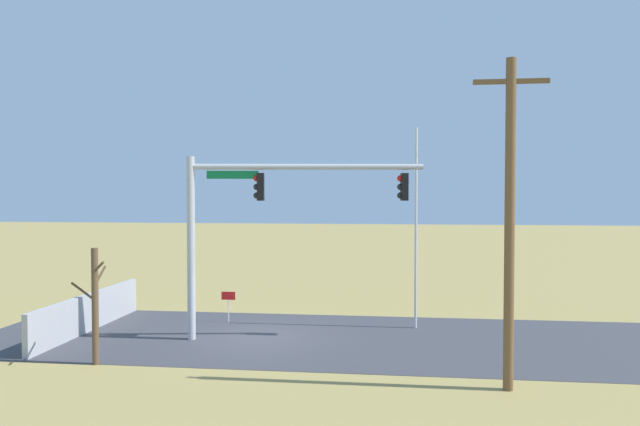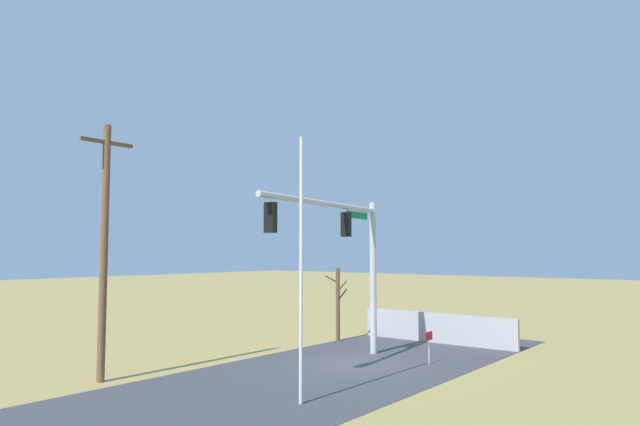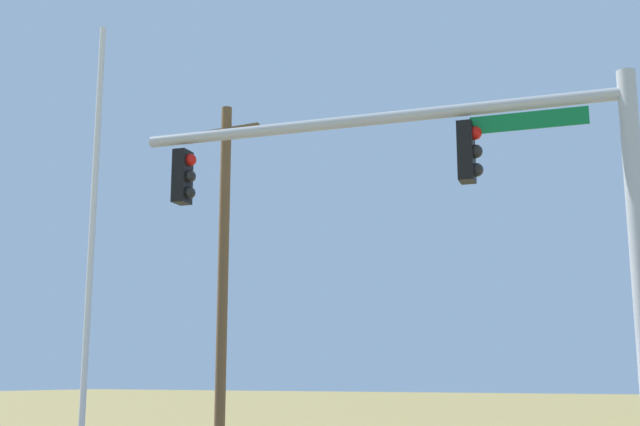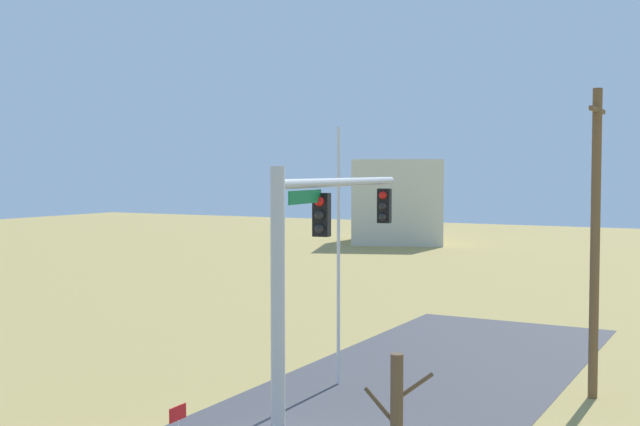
# 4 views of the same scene
# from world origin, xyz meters

# --- Properties ---
(ground_plane) EXTENTS (160.00, 160.00, 0.00)m
(ground_plane) POSITION_xyz_m (0.00, 0.00, 0.00)
(ground_plane) COLOR #9E894C
(road_surface) EXTENTS (28.00, 8.00, 0.01)m
(road_surface) POSITION_xyz_m (-4.00, 0.00, 0.01)
(road_surface) COLOR #3D3D42
(road_surface) RESTS_ON ground_plane
(sidewalk_corner) EXTENTS (6.00, 6.00, 0.01)m
(sidewalk_corner) POSITION_xyz_m (3.26, 0.70, 0.00)
(sidewalk_corner) COLOR #B7B5AD
(sidewalk_corner) RESTS_ON ground_plane
(retaining_fence) EXTENTS (0.20, 7.75, 1.39)m
(retaining_fence) POSITION_xyz_m (6.49, -0.09, 0.70)
(retaining_fence) COLOR #A8A8AD
(retaining_fence) RESTS_ON ground_plane
(signal_mast) EXTENTS (8.18, 1.38, 6.40)m
(signal_mast) POSITION_xyz_m (-0.02, 0.38, 4.56)
(signal_mast) COLOR #B2B5BA
(signal_mast) RESTS_ON ground_plane
(flagpole) EXTENTS (0.10, 0.10, 7.60)m
(flagpole) POSITION_xyz_m (-5.60, -2.02, 3.80)
(flagpole) COLOR silver
(flagpole) RESTS_ON ground_plane
(utility_pole) EXTENTS (1.90, 0.26, 8.58)m
(utility_pole) POSITION_xyz_m (-7.71, 4.86, 4.46)
(utility_pole) COLOR brown
(utility_pole) RESTS_ON ground_plane
(bare_tree) EXTENTS (1.27, 1.02, 3.49)m
(bare_tree) POSITION_xyz_m (4.10, 3.96, 1.81)
(bare_tree) COLOR brown
(bare_tree) RESTS_ON ground_plane
(open_sign) EXTENTS (0.56, 0.04, 1.22)m
(open_sign) POSITION_xyz_m (1.74, -2.17, 0.91)
(open_sign) COLOR silver
(open_sign) RESTS_ON ground_plane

